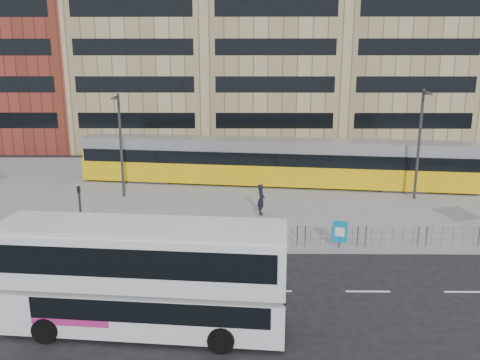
{
  "coord_description": "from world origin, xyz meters",
  "views": [
    {
      "loc": [
        0.96,
        -21.45,
        8.88
      ],
      "look_at": [
        0.7,
        6.0,
        2.24
      ],
      "focal_mm": 35.0,
      "sensor_mm": 36.0,
      "label": 1
    }
  ],
  "objects_px": {
    "ad_panel": "(340,232)",
    "traffic_light_west": "(80,208)",
    "pedestrian": "(261,199)",
    "lamp_post_west": "(120,141)",
    "lamp_post_east": "(420,140)",
    "tram": "(273,162)",
    "double_decker_bus": "(143,274)"
  },
  "relations": [
    {
      "from": "ad_panel",
      "to": "lamp_post_west",
      "type": "relative_size",
      "value": 0.2
    },
    {
      "from": "tram",
      "to": "lamp_post_west",
      "type": "bearing_deg",
      "value": -153.04
    },
    {
      "from": "ad_panel",
      "to": "lamp_post_west",
      "type": "bearing_deg",
      "value": 160.56
    },
    {
      "from": "lamp_post_west",
      "to": "tram",
      "type": "bearing_deg",
      "value": 19.08
    },
    {
      "from": "pedestrian",
      "to": "traffic_light_west",
      "type": "xyz_separation_m",
      "value": [
        -9.11,
        -5.24,
        1.03
      ]
    },
    {
      "from": "traffic_light_west",
      "to": "lamp_post_east",
      "type": "height_order",
      "value": "lamp_post_east"
    },
    {
      "from": "double_decker_bus",
      "to": "pedestrian",
      "type": "height_order",
      "value": "double_decker_bus"
    },
    {
      "from": "ad_panel",
      "to": "traffic_light_west",
      "type": "xyz_separation_m",
      "value": [
        -12.8,
        0.1,
        1.17
      ]
    },
    {
      "from": "pedestrian",
      "to": "traffic_light_west",
      "type": "relative_size",
      "value": 0.61
    },
    {
      "from": "traffic_light_west",
      "to": "lamp_post_west",
      "type": "relative_size",
      "value": 0.44
    },
    {
      "from": "pedestrian",
      "to": "lamp_post_west",
      "type": "distance_m",
      "value": 10.6
    },
    {
      "from": "pedestrian",
      "to": "lamp_post_west",
      "type": "relative_size",
      "value": 0.27
    },
    {
      "from": "traffic_light_west",
      "to": "lamp_post_west",
      "type": "bearing_deg",
      "value": 83.25
    },
    {
      "from": "ad_panel",
      "to": "lamp_post_west",
      "type": "xyz_separation_m",
      "value": [
        -13.07,
        9.29,
        3.09
      ]
    },
    {
      "from": "ad_panel",
      "to": "traffic_light_west",
      "type": "relative_size",
      "value": 0.45
    },
    {
      "from": "double_decker_bus",
      "to": "tram",
      "type": "height_order",
      "value": "double_decker_bus"
    },
    {
      "from": "tram",
      "to": "traffic_light_west",
      "type": "distance_m",
      "value": 16.41
    },
    {
      "from": "double_decker_bus",
      "to": "lamp_post_west",
      "type": "relative_size",
      "value": 1.38
    },
    {
      "from": "tram",
      "to": "pedestrian",
      "type": "height_order",
      "value": "tram"
    },
    {
      "from": "lamp_post_west",
      "to": "ad_panel",
      "type": "bearing_deg",
      "value": -35.41
    },
    {
      "from": "tram",
      "to": "lamp_post_east",
      "type": "height_order",
      "value": "lamp_post_east"
    },
    {
      "from": "double_decker_bus",
      "to": "pedestrian",
      "type": "bearing_deg",
      "value": 75.65
    },
    {
      "from": "tram",
      "to": "lamp_post_east",
      "type": "distance_m",
      "value": 10.53
    },
    {
      "from": "traffic_light_west",
      "to": "pedestrian",
      "type": "bearing_deg",
      "value": 21.45
    },
    {
      "from": "double_decker_bus",
      "to": "pedestrian",
      "type": "xyz_separation_m",
      "value": [
        4.44,
        12.61,
        -0.98
      ]
    },
    {
      "from": "pedestrian",
      "to": "lamp_post_east",
      "type": "distance_m",
      "value": 11.57
    },
    {
      "from": "tram",
      "to": "ad_panel",
      "type": "bearing_deg",
      "value": -70.89
    },
    {
      "from": "pedestrian",
      "to": "traffic_light_west",
      "type": "height_order",
      "value": "traffic_light_west"
    },
    {
      "from": "ad_panel",
      "to": "lamp_post_east",
      "type": "xyz_separation_m",
      "value": [
        6.88,
        8.88,
        3.25
      ]
    },
    {
      "from": "tram",
      "to": "lamp_post_west",
      "type": "relative_size",
      "value": 4.18
    },
    {
      "from": "tram",
      "to": "lamp_post_west",
      "type": "xyz_separation_m",
      "value": [
        -10.51,
        -3.63,
        2.15
      ]
    },
    {
      "from": "pedestrian",
      "to": "lamp_post_west",
      "type": "xyz_separation_m",
      "value": [
        -9.38,
        3.95,
        2.95
      ]
    }
  ]
}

